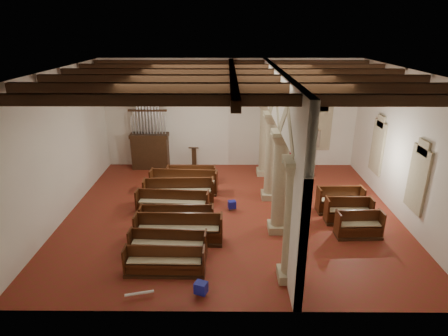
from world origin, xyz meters
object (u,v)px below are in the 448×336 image
at_px(processional_banner, 313,161).
at_px(nave_pew_0, 165,265).
at_px(pipe_organ, 150,145).
at_px(aisle_pew_0, 359,228).
at_px(lectern, 194,159).

relative_size(processional_banner, nave_pew_0, 1.04).
xyz_separation_m(pipe_organ, aisle_pew_0, (9.33, -7.40, -1.02)).
distance_m(pipe_organ, nave_pew_0, 10.07).
bearing_deg(pipe_organ, processional_banner, -7.26).
bearing_deg(nave_pew_0, aisle_pew_0, 19.19).
relative_size(pipe_organ, processional_banner, 1.61).
distance_m(processional_banner, aisle_pew_0, 6.30).
xyz_separation_m(nave_pew_0, aisle_pew_0, (7.04, 2.35, 0.04)).
height_order(pipe_organ, aisle_pew_0, pipe_organ).
distance_m(pipe_organ, aisle_pew_0, 11.96).
relative_size(processional_banner, aisle_pew_0, 1.55).
bearing_deg(processional_banner, aisle_pew_0, -106.60).
xyz_separation_m(lectern, processional_banner, (6.45, -1.12, 0.30)).
bearing_deg(pipe_organ, lectern, -0.28).
bearing_deg(processional_banner, nave_pew_0, -148.06).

